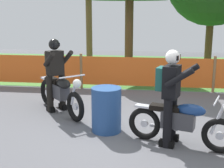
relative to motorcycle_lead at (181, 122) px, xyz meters
The scene contains 8 objects.
ground 0.91m from the motorcycle_lead, 155.16° to the left, with size 24.00×24.00×0.02m, color #5B5B60.
grass_verge 7.23m from the motorcycle_lead, 95.66° to the left, with size 24.00×6.70×0.01m, color #4C8C3D.
barrier_fence 3.89m from the motorcycle_lead, 100.54° to the left, with size 11.65×0.08×1.05m.
motorcycle_lead is the anchor object (origin of this frame).
motorcycle_trailing 3.00m from the motorcycle_lead, 150.18° to the left, with size 1.49×1.59×0.98m.
rider_lead 0.55m from the motorcycle_lead, 162.36° to the left, with size 0.77×0.66×1.69m.
rider_trailing 3.25m from the motorcycle_lead, 149.03° to the left, with size 0.76×0.77×1.69m.
spare_drum 1.48m from the motorcycle_lead, 159.70° to the left, with size 0.58×0.58×0.88m, color navy.
Camera 1 is at (0.19, -5.67, 2.38)m, focal length 51.15 mm.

